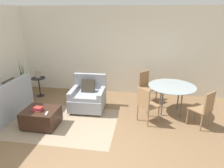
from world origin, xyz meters
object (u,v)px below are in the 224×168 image
Objects in this scene: side_table at (39,83)px; picture_frame at (38,75)px; armchair at (88,97)px; book_stack at (38,109)px; ottoman at (41,117)px; dining_table at (172,88)px; couch at (0,107)px; dining_chair_near_right at (204,107)px; tv_remote_primary at (47,113)px; potted_plant at (25,89)px; dining_chair_far_left at (146,84)px; dining_chair_near_left at (146,103)px.

side_table is 0.28m from picture_frame.
book_stack is at bearing -128.75° from armchair.
ottoman is at bearing -61.05° from side_table.
book_stack is 3.35m from dining_table.
ottoman is 3.80× the size of picture_frame.
armchair is 2.25m from dining_table.
couch is 1.51m from side_table.
dining_chair_near_right reaches higher than side_table.
armchair is 1.36m from tv_remote_primary.
armchair is 1.35m from ottoman.
potted_plant is 1.39× the size of dining_chair_far_left.
dining_chair_near_right is (4.65, -1.12, -0.19)m from picture_frame.
side_table reaches higher than tv_remote_primary.
dining_table is 1.35× the size of dining_chair_near_left.
tv_remote_primary is (0.23, -0.15, 0.20)m from ottoman.
dining_table is 0.94m from dining_chair_near_left.
armchair is at bearing 51.25° from book_stack.
side_table is (-1.15, 1.82, -0.00)m from tv_remote_primary.
tv_remote_primary is 0.19× the size of dining_chair_near_left.
dining_chair_near_right is at bearing -9.86° from armchair.
armchair is 1.77m from dining_chair_far_left.
side_table is at bearing 161.48° from dining_chair_near_left.
dining_chair_near_left and dining_chair_far_left have the same top height.
dining_chair_far_left is at bearing 27.21° from armchair.
dining_chair_near_right is (1.31, 0.00, 0.00)m from dining_chair_near_left.
couch reaches higher than picture_frame.
potted_plant is (-1.64, 1.77, -0.20)m from tv_remote_primary.
picture_frame is 4.79m from dining_chair_near_right.
picture_frame is 3.35m from dining_chair_far_left.
book_stack is 3.10m from dining_chair_far_left.
side_table is 0.68× the size of dining_chair_near_right.
armchair is 2.33m from potted_plant.
armchair is 0.74× the size of potted_plant.
book_stack is (-0.88, -1.10, 0.12)m from armchair.
ottoman is 0.64× the size of dining_table.
side_table is at bearing 117.45° from book_stack.
book_stack is 1.41× the size of tv_remote_primary.
dining_chair_near_right is 1.00× the size of dining_chair_far_left.
tv_remote_primary is 2.42m from potted_plant.
side_table is 0.50× the size of dining_table.
dining_chair_far_left reaches higher than dining_table.
potted_plant is 3.85m from dining_chair_far_left.
dining_table is at bearing 25.51° from tv_remote_primary.
dining_chair_near_left is at bearing -18.52° from picture_frame.
dining_table is at bearing -6.64° from picture_frame.
picture_frame is at bearing -176.76° from dining_chair_far_left.
dining_chair_near_right reaches higher than picture_frame.
side_table is 4.03m from dining_table.
tv_remote_primary is at bearing -22.37° from book_stack.
couch reaches higher than side_table.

